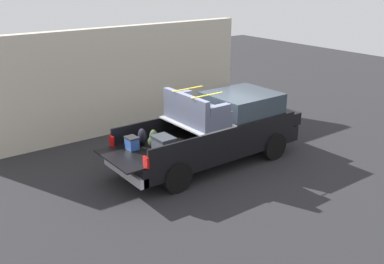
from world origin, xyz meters
TOP-DOWN VIEW (x-y plane):
  - ground_plane at (0.00, 0.00)m, footprint 40.00×40.00m
  - pickup_truck at (0.37, -0.00)m, footprint 6.05×2.06m
  - building_facade at (-0.67, 4.14)m, footprint 9.90×0.36m
  - trash_can at (4.17, 3.30)m, footprint 0.60×0.60m

SIDE VIEW (x-z plane):
  - ground_plane at x=0.00m, z-range 0.00..0.00m
  - trash_can at x=4.17m, z-range 0.01..0.99m
  - pickup_truck at x=0.37m, z-range -0.13..2.09m
  - building_facade at x=-0.67m, z-range 0.00..3.59m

